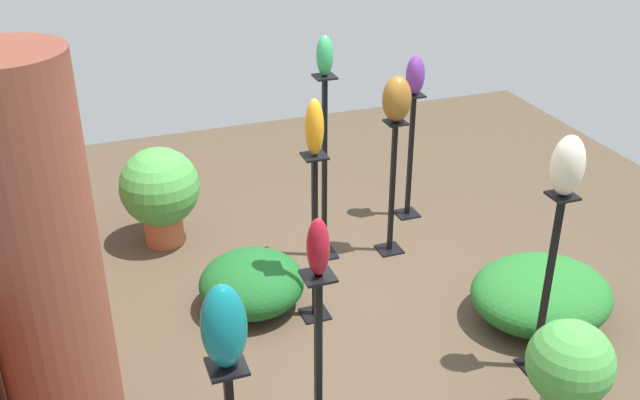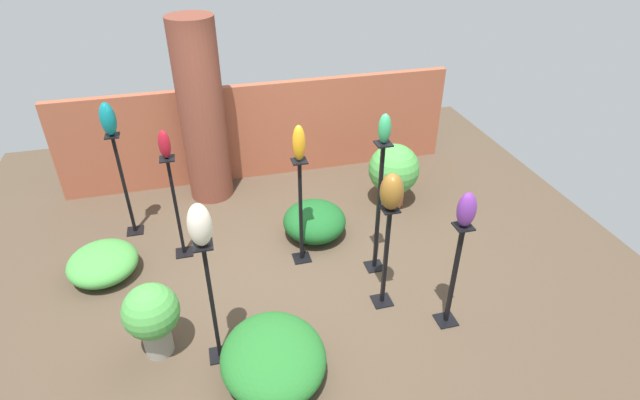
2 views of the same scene
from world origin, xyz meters
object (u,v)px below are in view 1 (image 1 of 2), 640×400
(pedestal_violet, at_px, (410,162))
(pedestal_amber, at_px, (315,246))
(art_vase_amber, at_px, (314,127))
(art_vase_bronze, at_px, (397,99))
(pedestal_jade, at_px, (324,177))
(art_vase_teal, at_px, (224,326))
(art_vase_jade, at_px, (325,56))
(art_vase_violet, at_px, (415,75))
(art_vase_ruby, at_px, (318,247))
(pedestal_ivory, at_px, (546,293))
(art_vase_ivory, at_px, (568,166))
(pedestal_bronze, at_px, (392,194))
(potted_plant_mid_right, at_px, (569,369))
(brick_pillar, at_px, (46,289))
(pedestal_ruby, at_px, (318,382))
(potted_plant_front_left, at_px, (160,190))

(pedestal_violet, xyz_separation_m, pedestal_amber, (-1.19, 1.33, 0.06))
(art_vase_amber, relative_size, art_vase_bronze, 1.07)
(pedestal_jade, distance_m, art_vase_teal, 3.15)
(pedestal_jade, xyz_separation_m, art_vase_amber, (-0.77, 0.36, 0.77))
(pedestal_violet, distance_m, art_vase_jade, 1.59)
(pedestal_amber, bearing_deg, art_vase_violet, -48.31)
(art_vase_ruby, height_order, art_vase_violet, art_vase_ruby)
(pedestal_ivory, distance_m, art_vase_bronze, 1.90)
(art_vase_ivory, bearing_deg, pedestal_violet, -3.43)
(art_vase_ruby, relative_size, art_vase_jade, 1.04)
(pedestal_bronze, xyz_separation_m, art_vase_ruby, (-1.99, 1.37, 0.90))
(pedestal_bronze, height_order, art_vase_violet, art_vase_violet)
(art_vase_ivory, height_order, potted_plant_mid_right, art_vase_ivory)
(art_vase_ruby, bearing_deg, brick_pillar, 71.50)
(pedestal_amber, relative_size, art_vase_teal, 3.36)
(potted_plant_mid_right, bearing_deg, pedestal_ruby, 79.67)
(art_vase_ruby, bearing_deg, pedestal_jade, -21.09)
(pedestal_ivory, relative_size, art_vase_jade, 4.24)
(pedestal_violet, height_order, art_vase_jade, art_vase_jade)
(pedestal_ivory, xyz_separation_m, art_vase_jade, (1.83, 0.84, 1.13))
(art_vase_amber, bearing_deg, art_vase_bronze, -54.08)
(pedestal_ivory, xyz_separation_m, art_vase_ivory, (-0.00, 0.00, 0.90))
(pedestal_amber, relative_size, art_vase_ivory, 3.42)
(art_vase_ivory, bearing_deg, pedestal_ivory, 0.00)
(art_vase_ruby, relative_size, art_vase_amber, 0.81)
(brick_pillar, distance_m, art_vase_ruby, 1.38)
(pedestal_bronze, xyz_separation_m, art_vase_ivory, (-1.72, -0.29, 0.96))
(potted_plant_front_left, bearing_deg, art_vase_teal, 176.72)
(pedestal_amber, bearing_deg, art_vase_jade, -24.80)
(art_vase_amber, bearing_deg, pedestal_ruby, 161.16)
(pedestal_amber, xyz_separation_m, pedestal_ivory, (-1.06, -1.20, 0.00))
(pedestal_violet, bearing_deg, art_vase_violet, 0.00)
(art_vase_amber, xyz_separation_m, art_vase_jade, (0.77, -0.36, 0.23))
(art_vase_violet, distance_m, art_vase_teal, 3.93)
(art_vase_teal, bearing_deg, art_vase_jade, -27.77)
(art_vase_ruby, bearing_deg, art_vase_amber, -18.84)
(pedestal_amber, height_order, art_vase_amber, art_vase_amber)
(pedestal_amber, height_order, potted_plant_front_left, pedestal_amber)
(art_vase_amber, distance_m, potted_plant_front_left, 1.97)
(art_vase_violet, bearing_deg, pedestal_amber, 131.69)
(pedestal_bronze, height_order, art_vase_amber, art_vase_amber)
(pedestal_violet, relative_size, art_vase_ivory, 3.08)
(pedestal_amber, height_order, art_vase_teal, art_vase_teal)
(pedestal_jade, distance_m, pedestal_ivory, 2.02)
(pedestal_violet, xyz_separation_m, potted_plant_front_left, (0.27, 2.20, -0.04))
(pedestal_ivory, bearing_deg, art_vase_ruby, 99.55)
(potted_plant_mid_right, bearing_deg, pedestal_amber, 31.91)
(art_vase_ivory, bearing_deg, brick_pillar, 87.00)
(art_vase_ruby, xyz_separation_m, potted_plant_front_left, (2.80, 0.41, -0.94))
(pedestal_ruby, relative_size, art_vase_violet, 3.74)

